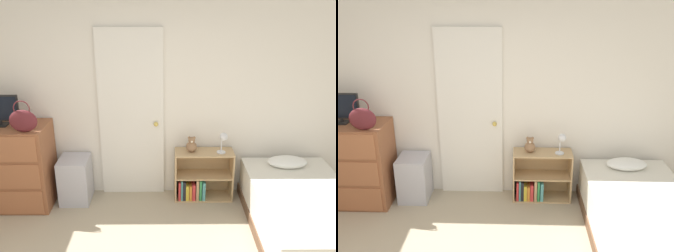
% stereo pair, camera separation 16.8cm
% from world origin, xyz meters
% --- Properties ---
extents(wall_back, '(10.00, 0.06, 2.55)m').
position_xyz_m(wall_back, '(0.00, 2.31, 1.27)').
color(wall_back, silver).
rests_on(wall_back, ground_plane).
extents(door_closed, '(0.78, 0.09, 2.09)m').
position_xyz_m(door_closed, '(0.01, 2.26, 1.05)').
color(door_closed, silver).
rests_on(door_closed, ground_plane).
extents(dresser, '(1.03, 0.56, 1.02)m').
position_xyz_m(dresser, '(-1.46, 1.98, 0.51)').
color(dresser, brown).
rests_on(dresser, ground_plane).
extents(handbag, '(0.31, 0.10, 0.36)m').
position_xyz_m(handbag, '(-1.12, 1.79, 1.15)').
color(handbag, '#591E23').
rests_on(handbag, dresser).
extents(storage_bin, '(0.36, 0.39, 0.56)m').
position_xyz_m(storage_bin, '(-0.69, 2.06, 0.28)').
color(storage_bin, '#ADADB7').
rests_on(storage_bin, ground_plane).
extents(bookshelf, '(0.71, 0.29, 0.63)m').
position_xyz_m(bookshelf, '(0.83, 2.12, 0.24)').
color(bookshelf, tan).
rests_on(bookshelf, ground_plane).
extents(teddy_bear, '(0.13, 0.13, 0.20)m').
position_xyz_m(teddy_bear, '(0.74, 2.11, 0.71)').
color(teddy_bear, '#8C6647').
rests_on(teddy_bear, bookshelf).
extents(desk_lamp, '(0.12, 0.12, 0.26)m').
position_xyz_m(desk_lamp, '(1.11, 2.07, 0.81)').
color(desk_lamp, silver).
rests_on(desk_lamp, bookshelf).
extents(bed, '(1.05, 1.80, 0.60)m').
position_xyz_m(bed, '(1.88, 1.37, 0.25)').
color(bed, brown).
rests_on(bed, ground_plane).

